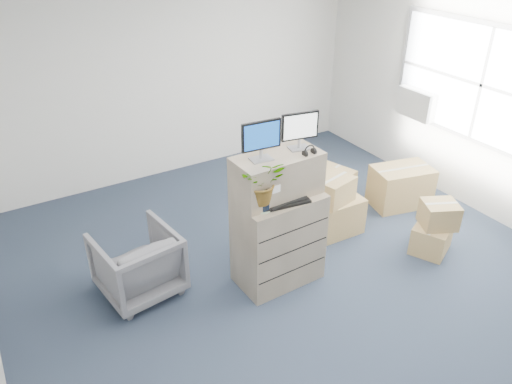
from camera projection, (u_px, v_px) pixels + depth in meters
ground at (310, 292)px, 5.42m from camera, size 7.00×7.00×0.00m
wall_back at (173, 83)px, 7.34m from camera, size 6.00×0.02×2.80m
window at (483, 85)px, 6.27m from camera, size 0.07×2.72×1.52m
ac_unit at (418, 103)px, 7.15m from camera, size 0.24×0.60×0.40m
filing_cabinet_lower at (278, 239)px, 5.38m from camera, size 0.92×0.58×1.05m
filing_cabinet_upper at (277, 176)px, 5.05m from camera, size 0.92×0.48×0.45m
monitor_left at (261, 138)px, 4.73m from camera, size 0.41×0.17×0.40m
monitor_right at (300, 129)px, 4.96m from camera, size 0.39×0.18×0.39m
headphones at (309, 151)px, 4.94m from camera, size 0.13×0.02×0.13m
keyboard at (285, 202)px, 5.01m from camera, size 0.53×0.28×0.03m
mouse at (312, 189)px, 5.22m from camera, size 0.11×0.07×0.04m
water_bottle at (284, 183)px, 5.14m from camera, size 0.07×0.07×0.24m
phone_dock at (276, 194)px, 5.08m from camera, size 0.07×0.06×0.15m
external_drive at (295, 181)px, 5.35m from camera, size 0.19×0.15×0.05m
tissue_box at (302, 175)px, 5.32m from camera, size 0.29×0.20×0.10m
potted_plant at (262, 186)px, 4.79m from camera, size 0.55×0.58×0.45m
office_chair at (137, 261)px, 5.26m from camera, size 0.88×0.83×0.81m
cardboard_boxes at (366, 199)px, 6.60m from camera, size 2.03×2.28×0.80m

